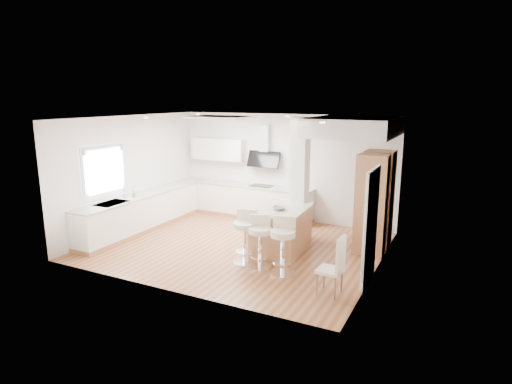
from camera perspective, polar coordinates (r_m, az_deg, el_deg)
The scene contains 18 objects.
ground at distance 9.57m, azimuth -2.34°, elevation -7.16°, with size 6.00×6.00×0.00m, color #A7663D.
ceiling at distance 9.57m, azimuth -2.34°, elevation -7.16°, with size 6.00×5.00×0.02m, color silver.
wall_back at distance 11.41m, azimuth 3.68°, elevation 3.32°, with size 6.00×0.04×2.80m, color white.
wall_left at distance 10.94m, azimuth -16.31°, elevation 2.44°, with size 0.04×5.00×2.80m, color white.
wall_right at distance 8.20m, azimuth 16.25°, elevation -0.83°, with size 0.04×5.00×2.80m, color white.
skylight at distance 9.94m, azimuth -4.84°, elevation 9.88°, with size 4.10×2.10×0.06m.
window_left at distance 10.24m, azimuth -19.63°, elevation 3.21°, with size 0.06×1.28×1.07m.
doorway_right at distance 7.74m, azimuth 15.05°, elevation -4.63°, with size 0.05×1.00×2.10m.
counter_left at distance 11.11m, azimuth -14.07°, elevation -2.26°, with size 0.63×4.50×1.35m.
counter_back at distance 11.68m, azimuth -1.03°, elevation 0.04°, with size 3.62×0.63×2.50m.
pillar at distance 9.61m, azimuth 5.83°, elevation 1.53°, with size 0.35×0.35×2.80m.
soffit at distance 9.57m, azimuth 12.92°, elevation 8.48°, with size 1.78×2.20×0.40m.
oven_column at distance 9.52m, azimuth 15.58°, elevation -1.15°, with size 0.63×1.21×2.10m.
peninsula at distance 9.17m, azimuth 3.41°, elevation -4.95°, with size 1.11×1.60×1.01m.
bar_stool_a at distance 8.45m, azimuth -1.47°, elevation -5.60°, with size 0.55×0.55×1.06m.
bar_stool_b at distance 8.22m, azimuth 0.54°, elevation -6.29°, with size 0.61×0.61×1.02m.
bar_stool_c at distance 7.93m, azimuth 3.62°, elevation -6.79°, with size 0.59×0.59×1.08m.
dining_chair at distance 7.24m, azimuth 10.53°, elevation -9.43°, with size 0.42×0.42×1.02m.
Camera 1 is at (4.37, -7.88, 3.23)m, focal length 30.00 mm.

